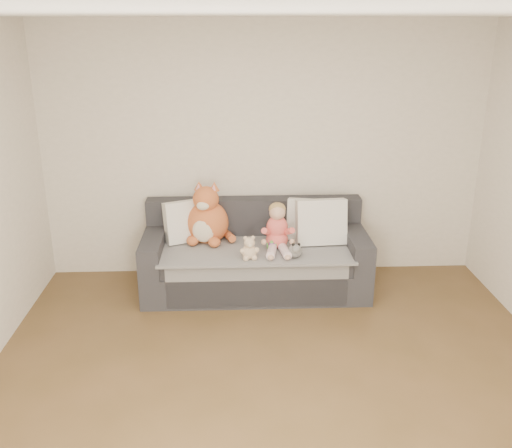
{
  "coord_description": "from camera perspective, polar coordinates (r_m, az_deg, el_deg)",
  "views": [
    {
      "loc": [
        -0.32,
        -3.2,
        2.58
      ],
      "look_at": [
        -0.11,
        1.87,
        0.75
      ],
      "focal_mm": 40.0,
      "sensor_mm": 36.0,
      "label": 1
    }
  ],
  "objects": [
    {
      "name": "room_shell",
      "position": [
        3.86,
        2.48,
        0.43
      ],
      "size": [
        5.0,
        5.0,
        5.0
      ],
      "color": "brown",
      "rests_on": "ground"
    },
    {
      "name": "sofa",
      "position": [
        5.74,
        -0.08,
        -3.5
      ],
      "size": [
        2.2,
        0.94,
        0.85
      ],
      "color": "#2B2B30",
      "rests_on": "ground"
    },
    {
      "name": "cushion_left",
      "position": [
        5.73,
        -6.88,
        0.29
      ],
      "size": [
        0.49,
        0.36,
        0.43
      ],
      "rotation": [
        0.0,
        0.0,
        0.4
      ],
      "color": "beige",
      "rests_on": "sofa"
    },
    {
      "name": "cushion_right_back",
      "position": [
        5.75,
        5.41,
        0.44
      ],
      "size": [
        0.49,
        0.3,
        0.43
      ],
      "rotation": [
        0.0,
        0.0,
        -0.22
      ],
      "color": "beige",
      "rests_on": "sofa"
    },
    {
      "name": "cushion_right_front",
      "position": [
        5.65,
        6.53,
        0.21
      ],
      "size": [
        0.51,
        0.26,
        0.46
      ],
      "rotation": [
        0.0,
        0.0,
        0.08
      ],
      "color": "beige",
      "rests_on": "sofa"
    },
    {
      "name": "toddler",
      "position": [
        5.49,
        2.15,
        -0.6
      ],
      "size": [
        0.33,
        0.47,
        0.46
      ],
      "rotation": [
        0.0,
        0.0,
        -0.01
      ],
      "color": "#EF5754",
      "rests_on": "sofa"
    },
    {
      "name": "plush_cat",
      "position": [
        5.69,
        -4.91,
        0.51
      ],
      "size": [
        0.5,
        0.44,
        0.64
      ],
      "rotation": [
        0.0,
        0.0,
        -0.23
      ],
      "color": "#C35B2B",
      "rests_on": "sofa"
    },
    {
      "name": "teddy_bear",
      "position": [
        5.29,
        -0.67,
        -2.59
      ],
      "size": [
        0.18,
        0.14,
        0.23
      ],
      "rotation": [
        0.0,
        0.0,
        0.15
      ],
      "color": "beige",
      "rests_on": "sofa"
    },
    {
      "name": "plush_cow",
      "position": [
        5.34,
        3.94,
        -2.66
      ],
      "size": [
        0.13,
        0.21,
        0.17
      ],
      "rotation": [
        0.0,
        0.0,
        0.01
      ],
      "color": "white",
      "rests_on": "sofa"
    },
    {
      "name": "sippy_cup",
      "position": [
        5.49,
        1.57,
        -2.12
      ],
      "size": [
        0.1,
        0.07,
        0.1
      ],
      "rotation": [
        0.0,
        0.0,
        -0.17
      ],
      "color": "purple",
      "rests_on": "sofa"
    }
  ]
}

